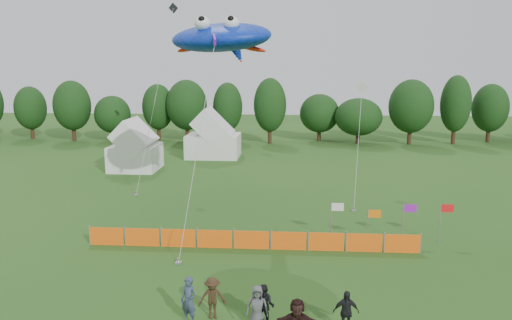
# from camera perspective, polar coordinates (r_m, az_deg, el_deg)

# --- Properties ---
(ground) EXTENTS (160.00, 160.00, 0.00)m
(ground) POSITION_cam_1_polar(r_m,az_deg,el_deg) (20.48, -1.26, -17.74)
(ground) COLOR #234C16
(ground) RESTS_ON ground
(treeline) EXTENTS (104.57, 8.78, 8.36)m
(treeline) POSITION_cam_1_polar(r_m,az_deg,el_deg) (63.07, 4.01, 5.78)
(treeline) COLOR #382314
(treeline) RESTS_ON ground
(tent_left) EXTENTS (4.37, 4.37, 3.86)m
(tent_left) POSITION_cam_1_polar(r_m,az_deg,el_deg) (48.10, -13.65, 1.20)
(tent_left) COLOR white
(tent_left) RESTS_ON ground
(tent_right) EXTENTS (5.62, 4.50, 3.97)m
(tent_right) POSITION_cam_1_polar(r_m,az_deg,el_deg) (53.43, -4.90, 2.48)
(tent_right) COLOR silver
(tent_right) RESTS_ON ground
(barrier_fence) EXTENTS (17.90, 0.06, 1.00)m
(barrier_fence) POSITION_cam_1_polar(r_m,az_deg,el_deg) (27.20, -0.52, -9.12)
(barrier_fence) COLOR #FC5D0E
(barrier_fence) RESTS_ON ground
(flag_row) EXTENTS (6.73, 0.43, 2.22)m
(flag_row) POSITION_cam_1_polar(r_m,az_deg,el_deg) (28.88, 14.93, -6.33)
(flag_row) COLOR gray
(flag_row) RESTS_ON ground
(spectator_a) EXTENTS (0.82, 0.70, 1.89)m
(spectator_a) POSITION_cam_1_polar(r_m,az_deg,el_deg) (19.92, -7.69, -15.65)
(spectator_a) COLOR #313C52
(spectator_a) RESTS_ON ground
(spectator_b) EXTENTS (0.95, 0.83, 1.67)m
(spectator_b) POSITION_cam_1_polar(r_m,az_deg,el_deg) (19.62, 0.95, -16.35)
(spectator_b) COLOR black
(spectator_b) RESTS_ON ground
(spectator_c) EXTENTS (1.17, 0.79, 1.68)m
(spectator_c) POSITION_cam_1_polar(r_m,az_deg,el_deg) (20.28, -5.01, -15.43)
(spectator_c) COLOR #332314
(spectator_c) RESTS_ON ground
(spectator_d) EXTENTS (1.01, 0.50, 1.65)m
(spectator_d) POSITION_cam_1_polar(r_m,az_deg,el_deg) (19.52, 10.23, -16.72)
(spectator_d) COLOR black
(spectator_d) RESTS_ON ground
(spectator_e) EXTENTS (0.87, 0.59, 1.73)m
(spectator_e) POSITION_cam_1_polar(r_m,az_deg,el_deg) (19.45, 0.13, -16.52)
(spectator_e) COLOR #4B4A4F
(spectator_e) RESTS_ON ground
(stingray_kite) EXTENTS (7.96, 14.81, 12.46)m
(stingray_kite) POSITION_cam_1_polar(r_m,az_deg,el_deg) (30.10, -3.87, 13.70)
(stingray_kite) COLOR #0E33D4
(stingray_kite) RESTS_ON ground
(small_kite_white) EXTENTS (2.16, 9.01, 8.61)m
(small_kite_white) POSITION_cam_1_polar(r_m,az_deg,el_deg) (39.60, 11.79, 4.67)
(small_kite_white) COLOR white
(small_kite_white) RESTS_ON ground
(small_kite_dark) EXTENTS (2.02, 8.34, 15.00)m
(small_kite_dark) POSITION_cam_1_polar(r_m,az_deg,el_deg) (42.12, -10.99, 9.14)
(small_kite_dark) COLOR black
(small_kite_dark) RESTS_ON ground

